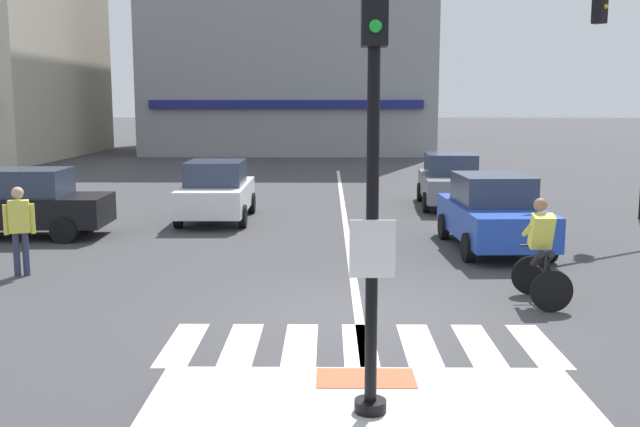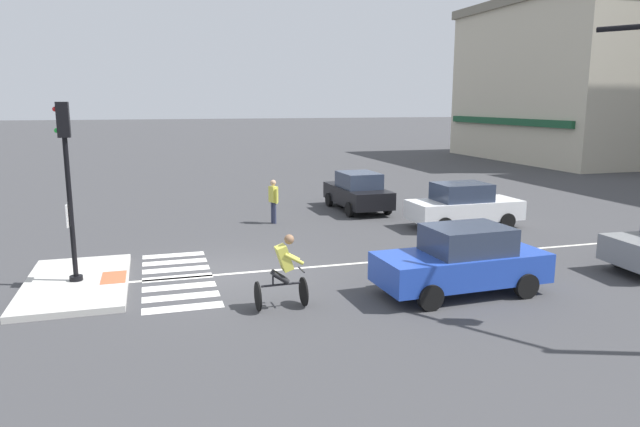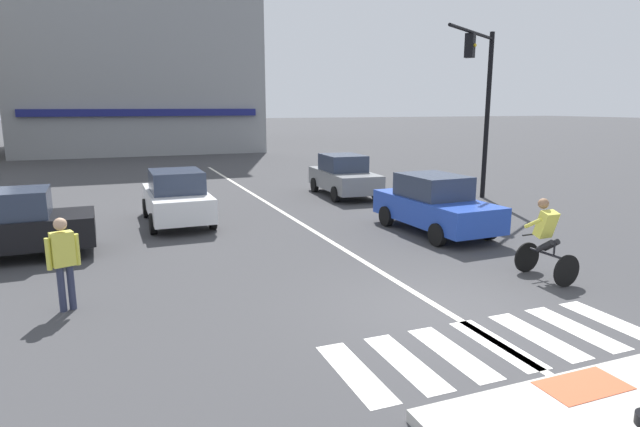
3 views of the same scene
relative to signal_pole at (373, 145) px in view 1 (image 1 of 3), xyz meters
The scene contains 20 objects.
ground_plane 4.70m from the signal_pole, 90.00° to the left, with size 300.00×300.00×0.00m, color #3D3D3F.
traffic_island 2.73m from the signal_pole, 90.00° to the left, with size 4.60×2.47×0.15m, color beige.
tactile_pad_front 2.79m from the signal_pole, 90.00° to the left, with size 1.10×0.60×0.01m, color #DB5B38.
signal_pole is the anchor object (origin of this frame).
crosswalk_stripe_a 4.42m from the signal_pole, 133.76° to the left, with size 0.44×1.80×0.01m, color silver.
crosswalk_stripe_b 4.05m from the signal_pole, 122.55° to the left, with size 0.44×1.80×0.01m, color silver.
crosswalk_stripe_c 3.82m from the signal_pole, 107.70° to the left, with size 0.44×1.80×0.01m, color silver.
crosswalk_stripe_d 3.73m from the signal_pole, 90.00° to the left, with size 0.44×1.80×0.01m, color silver.
crosswalk_stripe_e 3.82m from the signal_pole, 72.30° to the left, with size 0.44×1.80×0.01m, color silver.
crosswalk_stripe_f 4.05m from the signal_pole, 57.45° to the left, with size 0.44×1.80×0.01m, color silver.
crosswalk_stripe_g 4.42m from the signal_pole, 46.24° to the left, with size 0.44×1.80×0.01m, color silver.
lane_centre_line 14.05m from the signal_pole, 89.82° to the left, with size 0.14×28.00×0.01m, color silver.
traffic_light_mast 14.97m from the signal_pole, 59.29° to the left, with size 3.65×2.47×6.25m.
building_corner_right 47.26m from the signal_pole, 93.53° to the left, with size 18.28×21.52×18.84m.
car_black_cross_left 13.07m from the signal_pole, 126.82° to the left, with size 4.14×1.92×1.64m.
car_white_westbound_far 13.52m from the signal_pole, 105.04° to the left, with size 1.88×4.12×1.64m.
car_grey_eastbound_far 16.15m from the signal_pole, 77.90° to the left, with size 2.01×4.19×1.64m.
car_blue_eastbound_mid 9.75m from the signal_pole, 70.45° to the left, with size 1.97×4.16×1.64m.
cyclist 5.86m from the signal_pole, 57.18° to the left, with size 0.69×1.11×1.68m.
pedestrian_at_curb_left 9.01m from the signal_pole, 133.96° to the left, with size 0.53×0.32×1.67m.
Camera 1 is at (-0.42, -10.69, 3.19)m, focal length 41.14 mm.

